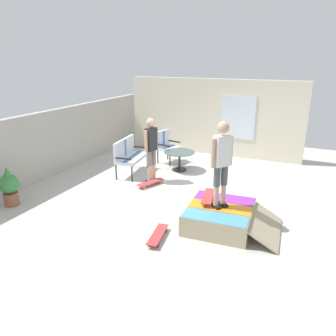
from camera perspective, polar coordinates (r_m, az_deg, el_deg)
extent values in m
cube|color=beige|center=(8.03, 2.75, -5.09)|extent=(12.00, 12.00, 0.10)
cube|color=#ADA89E|center=(9.83, -19.38, 4.30)|extent=(9.00, 0.20, 1.82)
cube|color=beige|center=(11.26, 7.80, 8.83)|extent=(0.20, 6.00, 2.54)
cube|color=silver|center=(10.92, 12.22, 8.69)|extent=(0.03, 1.10, 1.40)
cube|color=tan|center=(6.61, 9.03, -8.41)|extent=(1.45, 1.34, 0.41)
cube|color=#4C99D8|center=(6.12, 8.21, -8.54)|extent=(0.51, 1.24, 0.01)
cube|color=orange|center=(6.52, 9.12, -6.78)|extent=(0.51, 1.24, 0.01)
cube|color=purple|center=(6.93, 9.92, -5.22)|extent=(0.51, 1.24, 0.01)
cylinder|color=#B2B2B7|center=(6.66, 4.04, -6.29)|extent=(1.32, 0.14, 0.05)
cube|color=tan|center=(6.53, 16.68, -9.59)|extent=(1.37, 0.67, 0.35)
cylinder|color=black|center=(8.82, -6.34, -1.04)|extent=(0.04, 0.04, 0.44)
cylinder|color=black|center=(9.84, -3.67, 1.19)|extent=(0.04, 0.04, 0.44)
cylinder|color=black|center=(9.01, -9.09, -0.73)|extent=(0.04, 0.04, 0.44)
cylinder|color=black|center=(10.01, -6.19, 1.42)|extent=(0.04, 0.04, 0.44)
cube|color=silver|center=(9.33, -6.32, 1.78)|extent=(1.31, 0.71, 0.08)
cube|color=#3872C6|center=(9.32, -6.33, 2.03)|extent=(1.21, 0.26, 0.00)
cube|color=silver|center=(9.34, -7.71, 3.60)|extent=(1.25, 0.24, 0.50)
cube|color=#3872C6|center=(9.34, -7.71, 3.60)|extent=(0.11, 0.10, 0.46)
cube|color=black|center=(8.76, -7.91, 1.66)|extent=(0.10, 0.47, 0.04)
cube|color=black|center=(9.82, -4.97, 3.67)|extent=(0.10, 0.47, 0.04)
cylinder|color=black|center=(10.01, 0.33, 1.53)|extent=(0.04, 0.04, 0.44)
cylinder|color=black|center=(10.43, 2.05, 2.25)|extent=(0.04, 0.04, 0.44)
cylinder|color=black|center=(10.27, -1.80, 1.99)|extent=(0.04, 0.04, 0.44)
cylinder|color=black|center=(10.69, -0.04, 2.68)|extent=(0.04, 0.04, 0.44)
cube|color=silver|center=(10.28, 0.14, 3.51)|extent=(0.71, 0.66, 0.08)
cube|color=#3872C6|center=(10.26, 0.14, 3.74)|extent=(0.59, 0.21, 0.00)
cube|color=silver|center=(10.34, -0.92, 5.26)|extent=(0.62, 0.20, 0.50)
cube|color=#3872C6|center=(10.34, -0.92, 5.26)|extent=(0.11, 0.10, 0.46)
cube|color=black|center=(10.01, -0.83, 4.03)|extent=(0.13, 0.47, 0.04)
cube|color=black|center=(10.46, 1.07, 4.70)|extent=(0.13, 0.47, 0.04)
cylinder|color=black|center=(9.64, 2.01, 1.18)|extent=(0.06, 0.06, 0.55)
cylinder|color=black|center=(9.73, 2.00, -0.27)|extent=(0.44, 0.44, 0.03)
cylinder|color=#425651|center=(9.56, 2.03, 2.81)|extent=(0.90, 0.90, 0.02)
cube|color=navy|center=(8.82, -3.22, -2.29)|extent=(0.16, 0.26, 0.05)
cylinder|color=tan|center=(8.74, -3.25, -0.89)|extent=(0.10, 0.10, 0.41)
cylinder|color=slate|center=(8.61, -3.30, 1.67)|extent=(0.13, 0.13, 0.41)
cube|color=navy|center=(8.94, -2.50, -1.98)|extent=(0.16, 0.26, 0.05)
cylinder|color=tan|center=(8.86, -2.52, -0.59)|extent=(0.10, 0.10, 0.41)
cylinder|color=slate|center=(8.73, -2.56, 1.93)|extent=(0.13, 0.13, 0.41)
cube|color=#262628|center=(8.54, -2.99, 5.05)|extent=(0.35, 0.25, 0.60)
sphere|color=tan|center=(8.44, -3.04, 8.00)|extent=(0.23, 0.23, 0.23)
cylinder|color=tan|center=(8.40, -3.88, 4.66)|extent=(0.08, 0.08, 0.57)
cylinder|color=tan|center=(8.69, -2.11, 5.18)|extent=(0.08, 0.08, 0.57)
cube|color=black|center=(6.48, 8.34, -6.62)|extent=(0.23, 0.26, 0.05)
cylinder|color=tan|center=(6.38, 8.44, -4.81)|extent=(0.10, 0.10, 0.40)
cylinder|color=#4C4C51|center=(6.24, 8.61, -1.45)|extent=(0.13, 0.13, 0.40)
cube|color=black|center=(6.57, 9.56, -6.31)|extent=(0.23, 0.26, 0.05)
cylinder|color=tan|center=(6.48, 9.67, -4.51)|extent=(0.10, 0.10, 0.40)
cylinder|color=#4C4C51|center=(6.33, 9.87, -1.20)|extent=(0.13, 0.13, 0.40)
cube|color=silver|center=(6.13, 9.49, 3.00)|extent=(0.36, 0.34, 0.59)
sphere|color=tan|center=(6.03, 9.71, 7.00)|extent=(0.23, 0.23, 0.23)
cylinder|color=tan|center=(6.02, 7.94, 2.59)|extent=(0.08, 0.08, 0.56)
cylinder|color=tan|center=(6.25, 10.96, 3.04)|extent=(0.08, 0.08, 0.56)
cube|color=#B23838|center=(8.55, -3.07, -2.51)|extent=(0.81, 0.50, 0.02)
cylinder|color=gold|center=(8.68, -1.30, -2.60)|extent=(0.06, 0.05, 0.06)
cylinder|color=gold|center=(8.79, -1.99, -2.32)|extent=(0.06, 0.05, 0.06)
cylinder|color=gold|center=(8.35, -4.20, -3.55)|extent=(0.06, 0.05, 0.06)
cylinder|color=gold|center=(8.47, -4.87, -3.24)|extent=(0.06, 0.05, 0.06)
cube|color=#B23838|center=(6.16, -1.81, -11.56)|extent=(0.82, 0.32, 0.02)
cylinder|color=#333333|center=(6.40, -0.35, -10.94)|extent=(0.06, 0.04, 0.06)
cylinder|color=#333333|center=(6.44, -1.75, -10.75)|extent=(0.06, 0.04, 0.06)
cylinder|color=#333333|center=(5.94, -1.87, -13.53)|extent=(0.06, 0.04, 0.06)
cylinder|color=#333333|center=(5.98, -3.37, -13.30)|extent=(0.06, 0.04, 0.06)
cube|color=#B23838|center=(6.73, 7.07, -4.89)|extent=(0.82, 0.35, 0.01)
cylinder|color=silver|center=(7.01, 7.97, -4.53)|extent=(0.06, 0.04, 0.06)
cylinder|color=silver|center=(7.02, 6.67, -4.42)|extent=(0.06, 0.04, 0.06)
cylinder|color=silver|center=(6.50, 7.45, -6.46)|extent=(0.06, 0.04, 0.06)
cylinder|color=silver|center=(6.51, 6.05, -6.33)|extent=(0.06, 0.04, 0.06)
cylinder|color=brown|center=(8.24, -25.79, -4.91)|extent=(0.32, 0.32, 0.30)
sphere|color=#387F3D|center=(8.11, -26.16, -2.51)|extent=(0.44, 0.44, 0.44)
cone|color=#387F3D|center=(8.03, -26.42, -0.78)|extent=(0.24, 0.24, 0.28)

